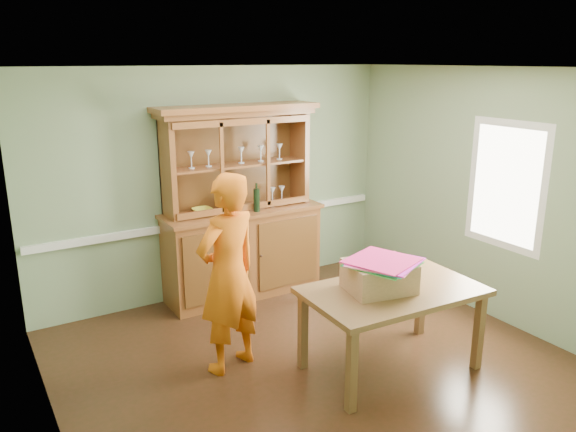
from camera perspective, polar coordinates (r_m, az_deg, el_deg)
floor at (r=5.55m, az=2.23°, el=-14.28°), size 4.50×4.50×0.00m
ceiling at (r=4.81m, az=2.58°, el=14.82°), size 4.50×4.50×0.00m
wall_back at (r=6.72m, az=-7.11°, el=3.35°), size 4.50×0.00×4.50m
wall_left at (r=4.26m, az=-23.79°, el=-5.19°), size 0.00×4.00×4.00m
wall_right at (r=6.50m, az=19.16°, el=2.17°), size 0.00×4.00×4.00m
wall_front at (r=3.63m, az=20.34°, el=-8.42°), size 4.50×0.00×4.50m
chair_rail at (r=6.81m, az=-6.89°, el=-0.39°), size 4.41×0.05×0.08m
framed_map at (r=4.49m, az=-24.36°, el=-1.54°), size 0.03×0.60×0.46m
window_panel at (r=6.27m, az=21.24°, el=2.91°), size 0.03×0.96×1.36m
china_hutch at (r=6.70m, az=-4.76°, el=-1.51°), size 1.93×0.64×2.27m
dining_table at (r=5.18m, az=10.57°, el=-8.21°), size 1.62×1.02×0.79m
cardboard_box at (r=5.05m, az=9.24°, el=-6.05°), size 0.64×0.55×0.26m
kite_stack at (r=4.94m, az=9.45°, el=-4.63°), size 0.71×0.71×0.04m
person at (r=5.05m, az=-6.10°, el=-5.88°), size 0.77×0.62×1.84m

